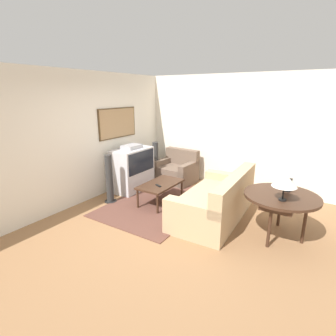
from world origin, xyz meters
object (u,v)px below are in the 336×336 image
object	(u,v)px
coffee_table	(161,185)
console_table	(282,199)
tv	(133,169)
couch	(216,202)
table_lamp	(285,180)
speaker_tower_right	(155,163)
mantel_clock	(288,185)
speaker_tower_left	(109,180)
armchair	(177,171)

from	to	relation	value
coffee_table	console_table	size ratio (longest dim) A/B	0.90
tv	console_table	bearing A→B (deg)	-96.70
tv	console_table	size ratio (longest dim) A/B	0.96
couch	table_lamp	bearing A→B (deg)	72.32
console_table	speaker_tower_right	xyz separation A→B (m)	(1.24, 3.31, -0.17)
couch	table_lamp	size ratio (longest dim) A/B	4.97
tv	coffee_table	size ratio (longest dim) A/B	1.07
mantel_clock	speaker_tower_left	world-z (taller)	speaker_tower_left
mantel_clock	couch	bearing A→B (deg)	97.49
coffee_table	table_lamp	size ratio (longest dim) A/B	2.49
coffee_table	mantel_clock	size ratio (longest dim) A/B	5.23
table_lamp	speaker_tower_left	xyz separation A→B (m)	(-0.21, 3.35, -0.55)
speaker_tower_left	speaker_tower_right	size ratio (longest dim) A/B	1.00
table_lamp	speaker_tower_left	size ratio (longest dim) A/B	0.40
console_table	mantel_clock	distance (m)	0.29
tv	table_lamp	xyz separation A→B (m)	(-0.63, -3.42, 0.52)
table_lamp	speaker_tower_right	distance (m)	3.70
armchair	couch	bearing A→B (deg)	-36.96
console_table	table_lamp	distance (m)	0.44
mantel_clock	speaker_tower_right	distance (m)	3.51
speaker_tower_left	armchair	bearing A→B (deg)	-14.94
console_table	mantel_clock	size ratio (longest dim) A/B	5.79
couch	speaker_tower_left	distance (m)	2.26
table_lamp	speaker_tower_left	world-z (taller)	table_lamp
tv	couch	world-z (taller)	tv
speaker_tower_left	coffee_table	bearing A→B (deg)	-60.72
speaker_tower_left	speaker_tower_right	world-z (taller)	same
couch	speaker_tower_right	bearing A→B (deg)	-120.02
speaker_tower_right	armchair	bearing A→B (deg)	-65.72
armchair	coffee_table	world-z (taller)	armchair
table_lamp	mantel_clock	xyz separation A→B (m)	(0.47, -0.00, -0.21)
couch	table_lamp	world-z (taller)	table_lamp
couch	coffee_table	bearing A→B (deg)	-92.26
tv	speaker_tower_left	size ratio (longest dim) A/B	1.06
coffee_table	speaker_tower_right	size ratio (longest dim) A/B	1.00
mantel_clock	tv	bearing A→B (deg)	87.39
armchair	mantel_clock	bearing A→B (deg)	-20.93
tv	speaker_tower_right	size ratio (longest dim) A/B	1.06
tv	speaker_tower_left	world-z (taller)	tv
couch	table_lamp	distance (m)	1.41
armchair	console_table	xyz separation A→B (m)	(-1.47, -2.80, 0.38)
armchair	table_lamp	distance (m)	3.39
speaker_tower_left	table_lamp	bearing A→B (deg)	-86.36
couch	tv	bearing A→B (deg)	-100.12
tv	console_table	world-z (taller)	tv
couch	speaker_tower_right	xyz separation A→B (m)	(1.15, 2.19, 0.18)
tv	armchair	distance (m)	1.24
coffee_table	speaker_tower_left	bearing A→B (deg)	119.28
tv	table_lamp	size ratio (longest dim) A/B	2.66
armchair	mantel_clock	size ratio (longest dim) A/B	5.02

